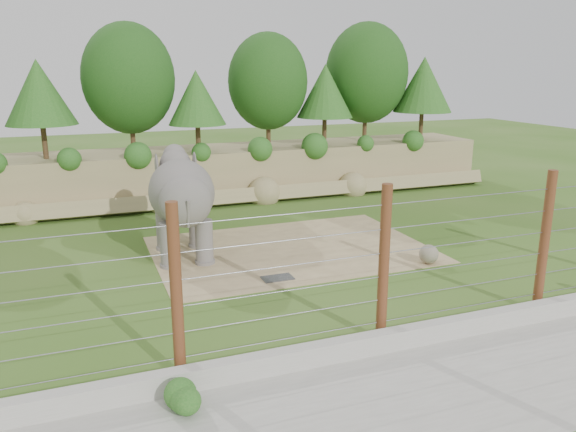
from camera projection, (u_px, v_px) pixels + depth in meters
name	position (u px, v px, depth m)	size (l,w,h in m)	color
ground	(310.00, 279.00, 18.12)	(90.00, 90.00, 0.00)	#346017
back_embankment	(225.00, 120.00, 28.74)	(30.00, 5.52, 8.77)	#93855A
dirt_patch	(291.00, 249.00, 21.00)	(10.00, 7.00, 0.02)	#99805A
drain_grate	(278.00, 278.00, 18.09)	(1.00, 0.60, 0.03)	#262628
elephant	(182.00, 207.00, 19.78)	(1.95, 4.56, 3.69)	#67605B
stone_ball	(429.00, 254.00, 19.39)	(0.67, 0.67, 0.67)	gray
retaining_wall	(391.00, 340.00, 13.54)	(26.00, 0.35, 0.50)	#A4A298
walkway	(440.00, 392.00, 11.80)	(26.00, 4.00, 0.01)	#A4A298
barrier_fence	(384.00, 265.00, 13.54)	(20.26, 0.26, 4.00)	brown
walkway_shrub	(186.00, 397.00, 11.03)	(0.66, 0.66, 0.66)	#1F5B1A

